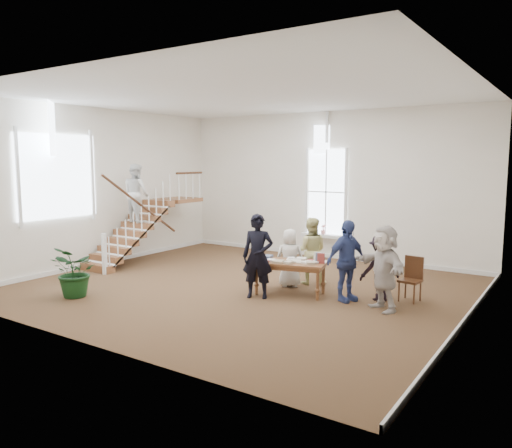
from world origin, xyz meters
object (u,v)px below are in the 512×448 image
Objects in this scene: woman_cluster_b at (380,268)px; person_yellow at (311,251)px; police_officer at (258,256)px; woman_cluster_c at (384,268)px; side_chair at (412,276)px; woman_cluster_a at (346,261)px; elderly_woman at (290,258)px; library_table at (290,265)px; floor_plant at (76,272)px.

person_yellow is at bearing -62.28° from woman_cluster_b.
police_officer is 1.80m from person_yellow.
police_officer is 1.30× the size of woman_cluster_b.
person_yellow is 2.50m from woman_cluster_c.
woman_cluster_b is at bearing 142.43° from person_yellow.
woman_cluster_b reaches higher than side_chair.
police_officer is 3.36m from side_chair.
police_officer is 1.13× the size of person_yellow.
woman_cluster_a is 1.83× the size of side_chair.
woman_cluster_a is at bearing 134.88° from elderly_woman.
woman_cluster_b is 0.70m from side_chair.
woman_cluster_c is (0.30, -0.65, 0.15)m from woman_cluster_b.
library_table is at bearing -142.10° from woman_cluster_c.
woman_cluster_b reaches higher than elderly_woman.
woman_cluster_c is at bearing -14.44° from library_table.
library_table is 1.52× the size of floor_plant.
floor_plant is at bearing 22.40° from person_yellow.
woman_cluster_b is (0.60, 0.45, -0.16)m from woman_cluster_a.
woman_cluster_a is 0.77m from woman_cluster_b.
side_chair is (2.45, 0.99, -0.14)m from library_table.
police_officer is 1.07× the size of woman_cluster_c.
person_yellow is 0.93× the size of woman_cluster_a.
floor_plant is (-3.77, -3.94, -0.25)m from person_yellow.
woman_cluster_b is at bearing 153.27° from woman_cluster_c.
person_yellow is at bearing -151.58° from elderly_woman.
woman_cluster_b is at bearing -140.78° from side_chair.
woman_cluster_a reaches higher than library_table.
woman_cluster_a reaches higher than person_yellow.
library_table is 1.00× the size of woman_cluster_c.
police_officer reaches higher than elderly_woman.
police_officer is at bearing -19.81° from woman_cluster_b.
library_table is 0.83m from police_officer.
floor_plant reaches higher than side_chair.
woman_cluster_a is 1.23× the size of woman_cluster_b.
person_yellow is 0.94× the size of woman_cluster_c.
woman_cluster_b is at bearing 4.63° from library_table.
person_yellow is at bearing 79.90° from woman_cluster_a.
floor_plant is (-3.83, -2.84, -0.10)m from library_table.
floor_plant is at bearing 14.10° from elderly_woman.
woman_cluster_b is at bearing -28.52° from woman_cluster_a.
woman_cluster_c is at bearing 129.46° from person_yellow.
floor_plant reaches higher than library_table.
woman_cluster_c is (0.90, -0.20, -0.01)m from woman_cluster_a.
person_yellow reaches higher than elderly_woman.
elderly_woman is 2.61m from woman_cluster_c.
woman_cluster_b is 1.49× the size of side_chair.
person_yellow is at bearing -175.77° from side_chair.
woman_cluster_b is (2.23, 0.03, 0.02)m from elderly_woman.
police_officer is at bearing -143.82° from side_chair.
library_table is at bearing -151.28° from side_chair.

